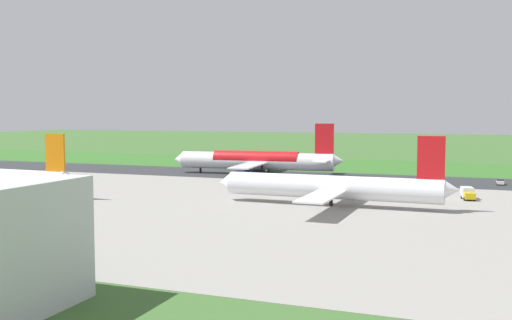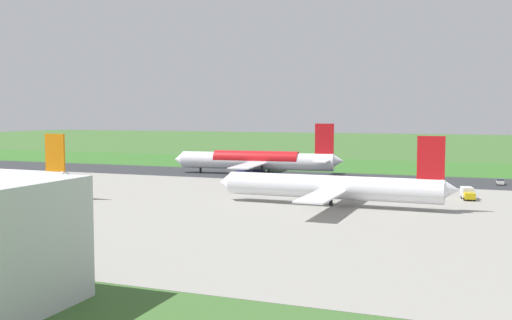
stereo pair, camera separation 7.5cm
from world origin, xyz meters
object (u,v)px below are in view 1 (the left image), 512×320
at_px(service_truck_baggage, 468,193).
at_px(traffic_cone_orange, 249,164).
at_px(service_car_followme, 500,182).
at_px(airliner_parked_near, 332,187).
at_px(no_stopping_sign, 257,161).
at_px(airliner_main, 257,161).

height_order(service_truck_baggage, traffic_cone_orange, service_truck_baggage).
distance_m(service_car_followme, traffic_cone_orange, 90.42).
xyz_separation_m(airliner_parked_near, service_truck_baggage, (-25.45, -19.33, -2.55)).
xyz_separation_m(airliner_parked_near, traffic_cone_orange, (51.46, -83.57, -3.68)).
distance_m(service_car_followme, no_stopping_sign, 88.08).
xyz_separation_m(airliner_main, service_truck_baggage, (-61.79, 33.35, -2.95)).
distance_m(no_stopping_sign, traffic_cone_orange, 3.52).
bearing_deg(service_truck_baggage, service_car_followme, -103.19).
height_order(airliner_main, traffic_cone_orange, airliner_main).
relative_size(service_truck_baggage, service_car_followme, 1.45).
relative_size(service_truck_baggage, no_stopping_sign, 2.27).
bearing_deg(traffic_cone_orange, no_stopping_sign, -157.78).
bearing_deg(service_car_followme, traffic_cone_orange, -21.17).
bearing_deg(airliner_main, service_car_followme, 178.54).
bearing_deg(no_stopping_sign, traffic_cone_orange, 22.22).
height_order(no_stopping_sign, traffic_cone_orange, no_stopping_sign).
bearing_deg(service_car_followme, no_stopping_sign, -22.63).
bearing_deg(airliner_main, traffic_cone_orange, -63.91).
xyz_separation_m(no_stopping_sign, traffic_cone_orange, (3.01, 1.23, -1.33)).
bearing_deg(traffic_cone_orange, service_car_followme, 158.83).
bearing_deg(airliner_parked_near, service_car_followme, -122.83).
height_order(airliner_parked_near, service_car_followme, airliner_parked_near).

